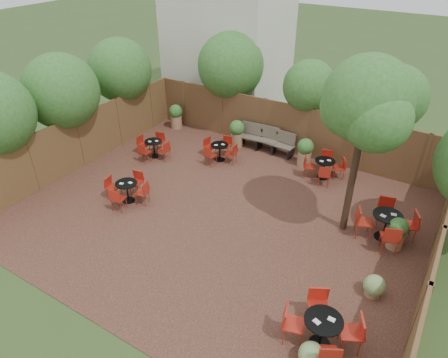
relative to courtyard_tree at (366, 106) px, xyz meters
The scene contains 13 objects.
ground 5.42m from the courtyard_tree, 159.06° to the right, with size 80.00×80.00×0.00m, color #354F23.
courtyard_paving 5.41m from the courtyard_tree, 159.06° to the right, with size 12.00×10.00×0.02m, color #3B2018.
fence_back 5.84m from the courtyard_tree, 133.99° to the left, with size 12.00×0.08×2.00m, color #55311F.
fence_left 10.04m from the courtyard_tree, behind, with size 0.08×10.00×2.00m, color #55311F.
fence_right 4.03m from the courtyard_tree, 28.59° to the right, with size 0.08×10.00×2.00m, color #55311F.
neighbour_building 10.42m from the courtyard_tree, 140.35° to the left, with size 5.00×4.00×8.00m, color beige.
overhang_foliage 5.96m from the courtyard_tree, 169.72° to the left, with size 15.94×10.89×2.73m.
courtyard_tree is the anchor object (origin of this frame).
park_bench_left 6.53m from the courtyard_tree, 144.14° to the left, with size 1.64×0.65×0.99m.
park_bench_right 6.04m from the courtyard_tree, 139.12° to the left, with size 1.57×0.62×0.95m.
bistro_tables 4.20m from the courtyard_tree, 165.08° to the right, with size 10.36×8.23×0.94m.
planters 5.79m from the courtyard_tree, 149.58° to the left, with size 10.63×3.76×1.12m.
low_shrubs 5.86m from the courtyard_tree, 77.28° to the right, with size 1.14×4.39×0.65m.
Camera 1 is at (5.56, -8.73, 7.72)m, focal length 32.83 mm.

